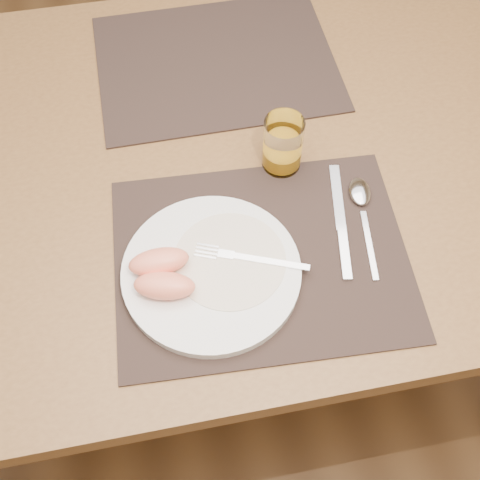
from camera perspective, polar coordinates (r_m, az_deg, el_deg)
name	(u,v)px	position (r m, az deg, el deg)	size (l,w,h in m)	color
ground	(235,325)	(1.70, -0.48, -8.08)	(5.00, 5.00, 0.00)	brown
table	(232,180)	(1.12, -0.73, 5.70)	(1.40, 0.90, 0.75)	brown
placemat_near	(261,258)	(0.93, 2.03, -1.68)	(0.45, 0.35, 0.00)	#2E221D
placemat_far	(216,63)	(1.20, -2.27, 16.46)	(0.45, 0.35, 0.00)	#2E221D
plate	(211,272)	(0.91, -2.73, -3.04)	(0.27, 0.27, 0.02)	white
plate_dressing	(230,260)	(0.90, -0.98, -1.91)	(0.17, 0.17, 0.00)	white
fork	(242,257)	(0.91, 0.16, -1.63)	(0.17, 0.08, 0.00)	silver
knife	(342,230)	(0.96, 9.60, 0.98)	(0.05, 0.22, 0.01)	silver
spoon	(361,199)	(1.00, 11.41, 3.82)	(0.05, 0.19, 0.01)	silver
juice_glass	(283,146)	(1.00, 4.06, 8.87)	(0.07, 0.07, 0.10)	white
grapefruit_wedges	(162,274)	(0.88, -7.45, -3.17)	(0.10, 0.09, 0.04)	#FF8C68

